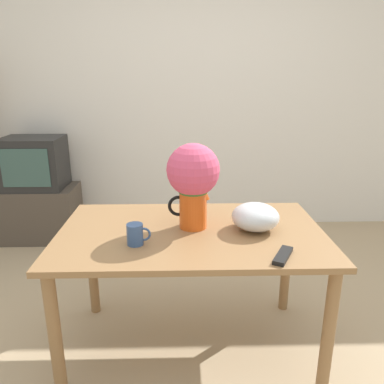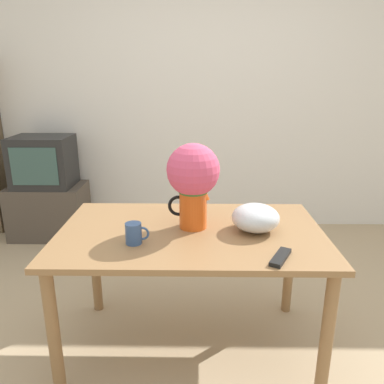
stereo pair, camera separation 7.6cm
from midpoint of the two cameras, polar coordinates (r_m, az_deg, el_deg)
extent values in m
plane|color=tan|center=(2.33, 3.00, -22.92)|extent=(12.00, 12.00, 0.00)
cube|color=silver|center=(3.74, 2.23, 14.17)|extent=(8.00, 0.05, 2.60)
cube|color=olive|center=(1.97, 0.92, -6.24)|extent=(1.38, 0.85, 0.03)
cylinder|color=olive|center=(1.95, -19.22, -20.04)|extent=(0.06, 0.06, 0.70)
cylinder|color=olive|center=(1.96, 20.94, -20.17)|extent=(0.06, 0.06, 0.70)
cylinder|color=olive|center=(2.54, -13.74, -10.27)|extent=(0.06, 0.06, 0.70)
cylinder|color=olive|center=(2.54, 15.47, -10.38)|extent=(0.06, 0.06, 0.70)
cylinder|color=#E05619|center=(1.97, 1.27, -2.43)|extent=(0.14, 0.14, 0.22)
cone|color=#E05619|center=(1.95, 3.09, -0.32)|extent=(0.05, 0.05, 0.05)
torus|color=black|center=(1.97, -0.95, -2.12)|extent=(0.11, 0.02, 0.11)
sphere|color=#3D7033|center=(1.92, 1.30, 1.98)|extent=(0.21, 0.21, 0.21)
sphere|color=#DB4C70|center=(1.91, 1.31, 3.37)|extent=(0.27, 0.27, 0.27)
cylinder|color=#385689|center=(1.82, -7.71, -6.28)|extent=(0.08, 0.08, 0.10)
torus|color=#385689|center=(1.81, -6.41, -6.30)|extent=(0.07, 0.01, 0.07)
ellipsoid|color=silver|center=(1.97, 10.74, -3.87)|extent=(0.25, 0.25, 0.14)
cube|color=black|center=(1.72, 14.58, -9.61)|extent=(0.13, 0.18, 0.02)
cube|color=#4C4238|center=(3.86, -20.39, -2.70)|extent=(0.70, 0.43, 0.51)
cube|color=black|center=(3.73, -21.17, 4.37)|extent=(0.53, 0.41, 0.47)
cube|color=#33514C|center=(3.54, -22.39, 3.59)|extent=(0.41, 0.01, 0.34)
camera|label=1|loc=(0.04, -88.88, 0.35)|focal=35.00mm
camera|label=2|loc=(0.04, 91.12, -0.35)|focal=35.00mm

